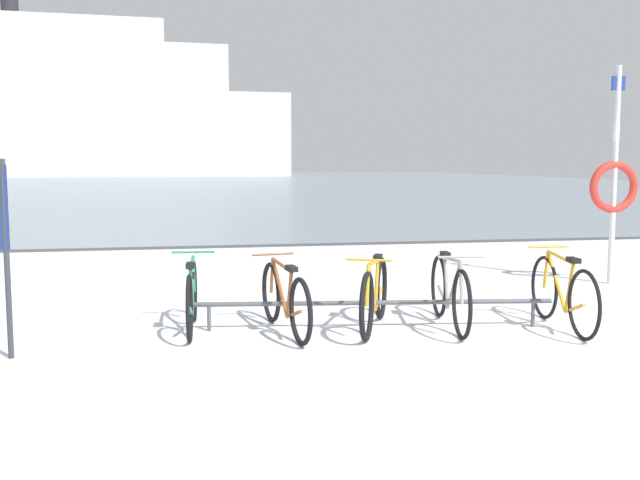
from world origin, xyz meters
name	(u,v)px	position (x,y,z in m)	size (l,w,h in m)	color
ground	(217,184)	(0.00, 53.90, -0.04)	(80.00, 132.00, 0.08)	white
bike_rack	(373,304)	(-0.47, 2.26, 0.27)	(3.80, 0.54, 0.31)	#4C5156
bicycle_0	(192,297)	(-2.34, 2.52, 0.36)	(0.46, 1.62, 0.79)	black
bicycle_1	(285,299)	(-1.40, 2.26, 0.35)	(0.46, 1.73, 0.77)	black
bicycle_2	(374,295)	(-0.46, 2.24, 0.36)	(0.75, 1.62, 0.81)	black
bicycle_3	(450,293)	(0.35, 2.19, 0.37)	(0.46, 1.75, 0.83)	black
bicycle_4	(563,293)	(1.51, 1.91, 0.38)	(0.46, 1.70, 0.84)	black
rescue_post	(614,182)	(3.64, 4.39, 1.47)	(0.75, 0.11, 3.11)	silver
ferry_ship	(77,112)	(-15.37, 87.19, 7.82)	(50.64, 13.97, 23.31)	white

